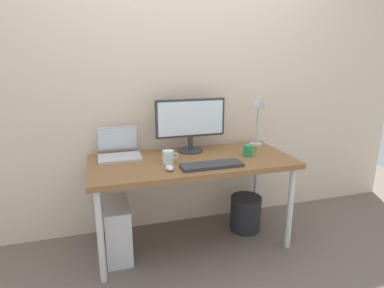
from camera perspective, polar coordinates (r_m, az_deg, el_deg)
The scene contains 12 objects.
ground_plane at distance 2.73m, azimuth 0.00°, elevation -16.85°, with size 6.00×6.00×0.00m, color #665B51.
back_wall at distance 2.70m, azimuth -2.49°, elevation 12.01°, with size 4.40×0.04×2.60m, color beige.
desk at distance 2.45m, azimuth 0.00°, elevation -4.03°, with size 1.52×0.68×0.70m.
monitor at distance 2.58m, azimuth -0.27°, elevation 3.96°, with size 0.56×0.20×0.43m.
laptop at distance 2.54m, azimuth -12.77°, elevation -0.97°, with size 0.32×0.28×0.22m.
desk_lamp at distance 2.79m, azimuth 11.87°, elevation 6.03°, with size 0.11×0.16×0.45m.
keyboard at distance 2.28m, azimuth 3.50°, elevation -3.73°, with size 0.44×0.14×0.02m, color #333338.
mouse at distance 2.21m, azimuth -3.99°, elevation -4.21°, with size 0.06×0.09×0.03m, color silver.
coffee_mug at distance 2.54m, azimuth 9.89°, elevation -1.11°, with size 0.11×0.08×0.09m.
glass_cup at distance 2.34m, azimuth -4.18°, elevation -2.28°, with size 0.12×0.08×0.09m.
computer_tower at distance 2.53m, azimuth -12.98°, elevation -14.61°, with size 0.18×0.36×0.42m, color silver.
wastebasket at distance 2.87m, azimuth 9.40°, elevation -11.92°, with size 0.26×0.26×0.30m, color #232328.
Camera 1 is at (-0.67, -2.21, 1.46)m, focal length 30.28 mm.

